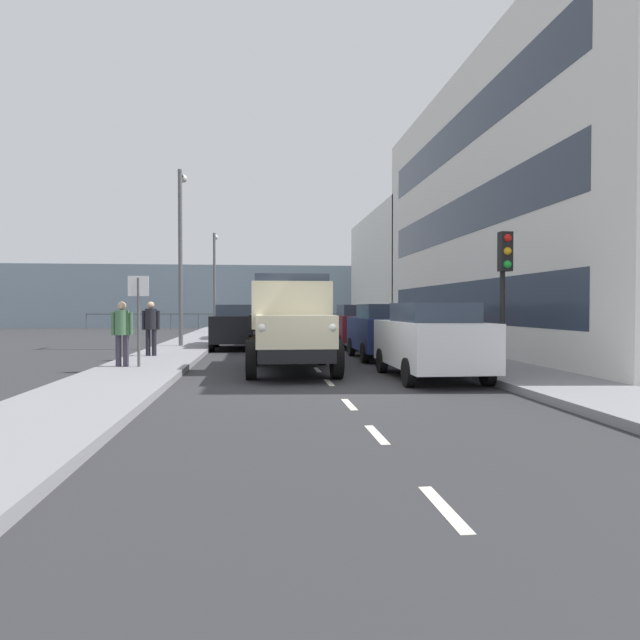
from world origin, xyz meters
TOP-DOWN VIEW (x-y plane):
  - ground_plane at (0.00, -10.15)m, footprint 80.00×80.00m
  - sidewalk_left at (-4.42, -10.15)m, footprint 2.22×43.78m
  - sidewalk_right at (4.42, -10.15)m, footprint 2.22×43.78m
  - road_centreline_markings at (0.00, -9.55)m, footprint 0.12×39.59m
  - building_terrace at (-9.48, -8.49)m, footprint 7.94×20.05m
  - building_far_block at (-9.50, -25.23)m, footprint 7.93×13.89m
  - sea_horizon at (0.00, -35.04)m, footprint 80.00×0.80m
  - seawall_railing at (-0.00, -31.44)m, footprint 28.08×0.08m
  - truck_vintage_cream at (0.71, -2.60)m, footprint 2.17×5.64m
  - car_white_kerbside_near at (-2.36, -1.01)m, footprint 1.84×4.14m
  - car_navy_kerbside_1 at (-2.36, -6.00)m, footprint 1.79×3.91m
  - car_maroon_kerbside_2 at (-2.36, -10.86)m, footprint 1.81×3.83m
  - car_black_oppositeside_0 at (2.36, -10.96)m, footprint 1.97×4.03m
  - car_silver_oppositeside_1 at (2.36, -16.39)m, footprint 1.90×3.97m
  - car_teal_oppositeside_2 at (2.36, -22.64)m, footprint 1.82×3.92m
  - pedestrian_near_railing at (4.90, -3.08)m, footprint 0.53×0.34m
  - pedestrian_by_lamp at (4.77, -6.22)m, footprint 0.53×0.34m
  - traffic_light_near at (-4.12, -1.08)m, footprint 0.28×0.41m
  - lamp_post_promenade at (4.51, -10.99)m, footprint 0.32×1.14m
  - lamp_post_far at (4.22, -23.73)m, footprint 0.32×1.14m
  - street_sign at (4.47, -2.96)m, footprint 0.50×0.07m

SIDE VIEW (x-z plane):
  - ground_plane at x=0.00m, z-range 0.00..0.00m
  - road_centreline_markings at x=0.00m, z-range 0.00..0.01m
  - sidewalk_left at x=-4.42m, z-range 0.00..0.15m
  - sidewalk_right at x=4.42m, z-range 0.00..0.15m
  - car_maroon_kerbside_2 at x=-2.36m, z-range 0.03..1.75m
  - car_navy_kerbside_1 at x=-2.36m, z-range 0.03..1.75m
  - car_teal_oppositeside_2 at x=2.36m, z-range 0.03..1.75m
  - car_silver_oppositeside_1 at x=2.36m, z-range 0.04..1.76m
  - car_white_kerbside_near at x=-2.36m, z-range 0.04..1.76m
  - car_black_oppositeside_0 at x=2.36m, z-range 0.04..1.76m
  - seawall_railing at x=0.00m, z-range 0.32..1.52m
  - pedestrian_near_railing at x=4.90m, z-range 0.29..1.90m
  - pedestrian_by_lamp at x=4.77m, z-range 0.29..1.94m
  - truck_vintage_cream at x=0.71m, z-range -0.04..2.39m
  - street_sign at x=4.47m, z-range 0.56..2.81m
  - traffic_light_near at x=-4.12m, z-range 0.87..4.07m
  - sea_horizon at x=0.00m, z-range 0.00..5.00m
  - lamp_post_far at x=4.22m, z-range 0.76..6.72m
  - building_far_block at x=-9.50m, z-range 0.00..7.63m
  - lamp_post_promenade at x=4.51m, z-range 0.77..7.52m
  - building_terrace at x=-9.48m, z-range 0.00..10.07m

